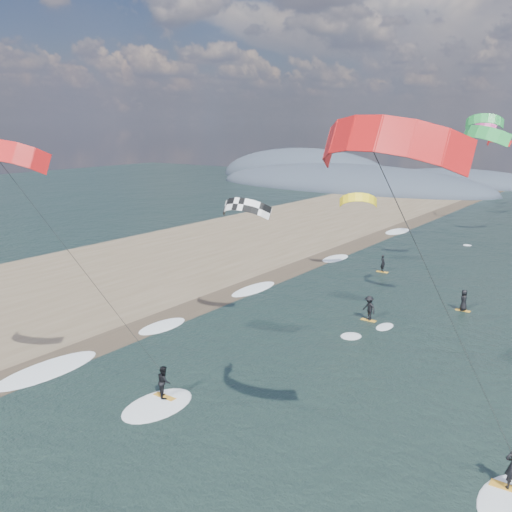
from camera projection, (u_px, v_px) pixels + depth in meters
The scene contains 8 objects.
ground at pixel (92, 500), 21.41m from camera, with size 260.00×260.00×0.00m, color black.
wet_sand_strip at pixel (97, 346), 36.12m from camera, with size 3.00×240.00×0.00m, color #382D23.
coastal_hills at pixel (343, 183), 132.14m from camera, with size 80.00×41.00×15.00m.
kitesurfer_near_a at pixel (397, 210), 17.26m from camera, with size 8.15×8.72×14.59m.
kitesurfer_near_b at pixel (51, 237), 25.29m from camera, with size 7.09×8.61×13.76m.
far_kitesurfers at pixel (397, 297), 43.24m from camera, with size 10.64×14.08×1.83m.
bg_kite_field at pixel (491, 151), 61.51m from camera, with size 15.05×74.04×8.45m.
shoreline_surf at pixel (164, 328), 39.20m from camera, with size 2.40×79.40×0.11m.
Camera 1 is at (15.93, -11.61, 13.87)m, focal length 40.00 mm.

